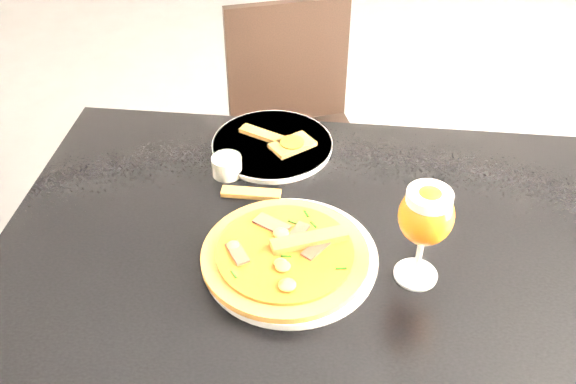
{
  "coord_description": "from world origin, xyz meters",
  "views": [
    {
      "loc": [
        -0.24,
        -0.88,
        1.59
      ],
      "look_at": [
        -0.26,
        0.04,
        0.83
      ],
      "focal_mm": 40.0,
      "sensor_mm": 36.0,
      "label": 1
    }
  ],
  "objects_px": {
    "chair_far": "(296,135)",
    "pizza": "(286,254)",
    "dining_table": "(314,269)",
    "beer_glass": "(426,216)"
  },
  "relations": [
    {
      "from": "beer_glass",
      "to": "pizza",
      "type": "bearing_deg",
      "value": 174.53
    },
    {
      "from": "dining_table",
      "to": "beer_glass",
      "type": "bearing_deg",
      "value": -23.55
    },
    {
      "from": "chair_far",
      "to": "beer_glass",
      "type": "bearing_deg",
      "value": -90.3
    },
    {
      "from": "dining_table",
      "to": "pizza",
      "type": "xyz_separation_m",
      "value": [
        -0.05,
        -0.07,
        0.12
      ]
    },
    {
      "from": "chair_far",
      "to": "pizza",
      "type": "relative_size",
      "value": 2.83
    },
    {
      "from": "chair_far",
      "to": "beer_glass",
      "type": "height_order",
      "value": "beer_glass"
    },
    {
      "from": "dining_table",
      "to": "pizza",
      "type": "distance_m",
      "value": 0.15
    },
    {
      "from": "beer_glass",
      "to": "chair_far",
      "type": "bearing_deg",
      "value": 104.64
    },
    {
      "from": "chair_far",
      "to": "dining_table",
      "type": "bearing_deg",
      "value": -101.65
    },
    {
      "from": "chair_far",
      "to": "pizza",
      "type": "bearing_deg",
      "value": -105.66
    }
  ]
}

